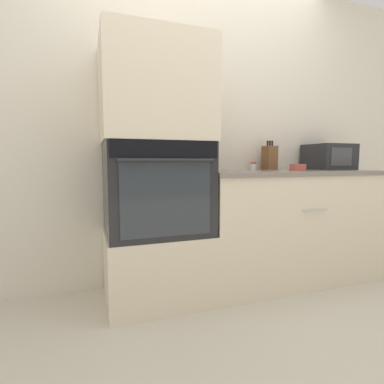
{
  "coord_description": "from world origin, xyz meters",
  "views": [
    {
      "loc": [
        -0.8,
        -1.74,
        0.98
      ],
      "look_at": [
        -0.12,
        0.21,
        0.77
      ],
      "focal_mm": 28.0,
      "sensor_mm": 36.0,
      "label": 1
    }
  ],
  "objects_px": {
    "microwave": "(329,157)",
    "condiment_jar_mid": "(210,166)",
    "condiment_jar_far": "(212,166)",
    "wall_oven": "(156,188)",
    "condiment_jar_back": "(211,166)",
    "bowl": "(298,167)",
    "knife_block": "(270,158)",
    "condiment_jar_near": "(253,166)"
  },
  "relations": [
    {
      "from": "knife_block",
      "to": "microwave",
      "type": "bearing_deg",
      "value": -7.02
    },
    {
      "from": "condiment_jar_far",
      "to": "condiment_jar_back",
      "type": "bearing_deg",
      "value": 70.95
    },
    {
      "from": "condiment_jar_mid",
      "to": "condiment_jar_back",
      "type": "distance_m",
      "value": 0.07
    },
    {
      "from": "wall_oven",
      "to": "condiment_jar_near",
      "type": "xyz_separation_m",
      "value": [
        0.91,
        0.24,
        0.14
      ]
    },
    {
      "from": "knife_block",
      "to": "condiment_jar_far",
      "type": "distance_m",
      "value": 0.59
    },
    {
      "from": "wall_oven",
      "to": "condiment_jar_mid",
      "type": "height_order",
      "value": "wall_oven"
    },
    {
      "from": "microwave",
      "to": "condiment_jar_near",
      "type": "height_order",
      "value": "microwave"
    },
    {
      "from": "condiment_jar_near",
      "to": "condiment_jar_far",
      "type": "relative_size",
      "value": 0.88
    },
    {
      "from": "condiment_jar_far",
      "to": "wall_oven",
      "type": "bearing_deg",
      "value": -168.94
    },
    {
      "from": "microwave",
      "to": "condiment_jar_mid",
      "type": "distance_m",
      "value": 1.13
    },
    {
      "from": "wall_oven",
      "to": "knife_block",
      "type": "bearing_deg",
      "value": 10.13
    },
    {
      "from": "microwave",
      "to": "condiment_jar_near",
      "type": "bearing_deg",
      "value": 170.12
    },
    {
      "from": "condiment_jar_back",
      "to": "condiment_jar_far",
      "type": "bearing_deg",
      "value": -109.05
    },
    {
      "from": "condiment_jar_near",
      "to": "microwave",
      "type": "bearing_deg",
      "value": -9.88
    },
    {
      "from": "wall_oven",
      "to": "condiment_jar_far",
      "type": "bearing_deg",
      "value": 11.06
    },
    {
      "from": "wall_oven",
      "to": "condiment_jar_far",
      "type": "xyz_separation_m",
      "value": [
        0.46,
        0.09,
        0.15
      ]
    },
    {
      "from": "microwave",
      "to": "condiment_jar_far",
      "type": "bearing_deg",
      "value": -178.78
    },
    {
      "from": "bowl",
      "to": "condiment_jar_back",
      "type": "xyz_separation_m",
      "value": [
        -0.63,
        0.3,
        0.01
      ]
    },
    {
      "from": "condiment_jar_far",
      "to": "condiment_jar_back",
      "type": "height_order",
      "value": "condiment_jar_far"
    },
    {
      "from": "bowl",
      "to": "condiment_jar_back",
      "type": "height_order",
      "value": "condiment_jar_back"
    },
    {
      "from": "bowl",
      "to": "condiment_jar_mid",
      "type": "distance_m",
      "value": 0.71
    },
    {
      "from": "microwave",
      "to": "knife_block",
      "type": "relative_size",
      "value": 1.43
    },
    {
      "from": "condiment_jar_far",
      "to": "condiment_jar_back",
      "type": "distance_m",
      "value": 0.17
    },
    {
      "from": "condiment_jar_back",
      "to": "microwave",
      "type": "bearing_deg",
      "value": -7.28
    },
    {
      "from": "condiment_jar_back",
      "to": "condiment_jar_mid",
      "type": "bearing_deg",
      "value": -120.7
    },
    {
      "from": "wall_oven",
      "to": "microwave",
      "type": "distance_m",
      "value": 1.63
    },
    {
      "from": "bowl",
      "to": "condiment_jar_far",
      "type": "bearing_deg",
      "value": 168.52
    },
    {
      "from": "bowl",
      "to": "condiment_jar_mid",
      "type": "bearing_deg",
      "value": 160.17
    },
    {
      "from": "bowl",
      "to": "condiment_jar_mid",
      "type": "relative_size",
      "value": 1.76
    },
    {
      "from": "microwave",
      "to": "condiment_jar_back",
      "type": "distance_m",
      "value": 1.1
    },
    {
      "from": "condiment_jar_near",
      "to": "condiment_jar_back",
      "type": "height_order",
      "value": "same"
    },
    {
      "from": "condiment_jar_mid",
      "to": "condiment_jar_back",
      "type": "height_order",
      "value": "condiment_jar_mid"
    },
    {
      "from": "wall_oven",
      "to": "condiment_jar_mid",
      "type": "bearing_deg",
      "value": 21.65
    },
    {
      "from": "wall_oven",
      "to": "condiment_jar_back",
      "type": "bearing_deg",
      "value": 26.06
    },
    {
      "from": "condiment_jar_near",
      "to": "condiment_jar_mid",
      "type": "height_order",
      "value": "condiment_jar_mid"
    },
    {
      "from": "wall_oven",
      "to": "bowl",
      "type": "height_order",
      "value": "wall_oven"
    },
    {
      "from": "knife_block",
      "to": "condiment_jar_back",
      "type": "relative_size",
      "value": 3.71
    },
    {
      "from": "condiment_jar_mid",
      "to": "condiment_jar_far",
      "type": "distance_m",
      "value": 0.1
    },
    {
      "from": "bowl",
      "to": "condiment_jar_far",
      "type": "xyz_separation_m",
      "value": [
        -0.68,
        0.14,
        0.01
      ]
    },
    {
      "from": "condiment_jar_far",
      "to": "condiment_jar_back",
      "type": "relative_size",
      "value": 1.13
    },
    {
      "from": "wall_oven",
      "to": "condiment_jar_back",
      "type": "relative_size",
      "value": 10.16
    },
    {
      "from": "wall_oven",
      "to": "microwave",
      "type": "height_order",
      "value": "microwave"
    }
  ]
}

